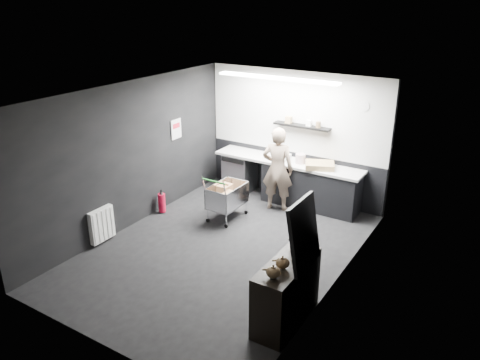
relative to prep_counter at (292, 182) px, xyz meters
The scene contains 22 objects.
floor 2.47m from the prep_counter, 93.20° to the right, with size 5.50×5.50×0.00m, color black.
ceiling 3.30m from the prep_counter, 93.20° to the right, with size 5.50×5.50×0.00m, color silver.
wall_back 0.96m from the prep_counter, 112.30° to the left, with size 5.50×5.50×0.00m, color black.
wall_front 5.25m from the prep_counter, 91.50° to the right, with size 5.50×5.50×0.00m, color black.
wall_left 3.35m from the prep_counter, 131.43° to the right, with size 5.50×5.50×0.00m, color black.
wall_right 3.18m from the prep_counter, 52.38° to the right, with size 5.50×5.50×0.00m, color black.
kitchen_wall_panel 1.43m from the prep_counter, 113.58° to the left, with size 3.95×0.02×1.70m, color silver.
dado_panel 0.34m from the prep_counter, 113.58° to the left, with size 3.95×0.02×1.00m, color black.
floating_shelf 1.18m from the prep_counter, 72.13° to the left, with size 1.20×0.22×0.04m, color black.
wall_clock 2.13m from the prep_counter, 13.36° to the left, with size 0.20×0.20×0.03m, color white.
poster 2.63m from the prep_counter, 152.11° to the right, with size 0.02×0.30×0.40m, color silver.
poster_red_band 2.66m from the prep_counter, 152.05° to the right, with size 0.01×0.22×0.10m, color red.
radiator 3.92m from the prep_counter, 122.01° to the right, with size 0.10×0.50×0.60m, color white.
ceiling_strip 2.29m from the prep_counter, 103.37° to the right, with size 2.40×0.20×0.04m, color white.
prep_counter is the anchor object (origin of this frame).
person 0.62m from the prep_counter, 105.41° to the right, with size 0.63×0.41×1.72m, color #BAA993.
shopping_cart 1.54m from the prep_counter, 118.73° to the right, with size 0.52×0.86×0.94m.
sideboard 3.86m from the prep_counter, 65.00° to the right, with size 0.51×1.19×1.78m.
fire_extinguisher 2.71m from the prep_counter, 137.24° to the right, with size 0.14×0.14×0.47m.
cardboard_box 0.78m from the prep_counter, ahead, with size 0.56×0.42×0.11m, color #9D8053.
pink_tub 0.56m from the prep_counter, ahead, with size 0.20×0.20×0.20m, color beige.
white_container 0.54m from the prep_counter, 159.40° to the right, with size 0.18×0.14×0.16m, color white.
Camera 1 is at (3.96, -5.83, 4.11)m, focal length 35.00 mm.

